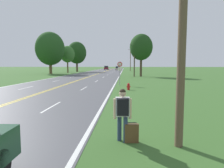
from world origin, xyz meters
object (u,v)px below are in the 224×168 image
object	(u,v)px
suitcase	(132,133)
tree_mid_treeline	(67,54)
traffic_sign	(120,67)
tree_far_back	(50,49)
fire_hydrant	(128,86)
tree_behind_sign	(77,53)
car_champagne_suv_approaching	(118,68)
car_maroon_van_mid_near	(106,68)
tree_right_cluster	(141,47)
hitchhiker_person	(123,110)

from	to	relation	value
suitcase	tree_mid_treeline	size ratio (longest dim) A/B	0.08
traffic_sign	tree_far_back	world-z (taller)	tree_far_back
fire_hydrant	tree_behind_sign	distance (m)	50.93
car_champagne_suv_approaching	tree_far_back	bearing A→B (deg)	-26.40
tree_mid_treeline	car_maroon_van_mid_near	distance (m)	36.31
suitcase	car_maroon_van_mid_near	bearing A→B (deg)	1.91
tree_behind_sign	tree_mid_treeline	bearing A→B (deg)	-93.15
car_maroon_van_mid_near	traffic_sign	bearing A→B (deg)	-174.65
traffic_sign	tree_right_cluster	world-z (taller)	tree_right_cluster
suitcase	tree_behind_sign	bearing A→B (deg)	11.21
tree_behind_sign	tree_right_cluster	bearing A→B (deg)	-52.56
tree_mid_treeline	car_champagne_suv_approaching	world-z (taller)	tree_mid_treeline
suitcase	car_maroon_van_mid_near	distance (m)	87.24
tree_mid_treeline	car_maroon_van_mid_near	size ratio (longest dim) A/B	1.75
fire_hydrant	tree_right_cluster	xyz separation A→B (m)	(2.83, 22.07, 5.60)
traffic_sign	tree_far_back	xyz separation A→B (m)	(-19.04, 27.83, 4.44)
tree_mid_treeline	suitcase	bearing A→B (deg)	-71.54
tree_far_back	car_champagne_suv_approaching	bearing A→B (deg)	64.56
tree_far_back	car_champagne_suv_approaching	size ratio (longest dim) A/B	2.43
tree_mid_treeline	tree_right_cluster	bearing A→B (deg)	-39.22
suitcase	hitchhiker_person	bearing A→B (deg)	79.91
tree_behind_sign	tree_right_cluster	size ratio (longest dim) A/B	1.17
tree_right_cluster	car_maroon_van_mid_near	distance (m)	53.21
tree_far_back	suitcase	bearing A→B (deg)	-66.22
tree_behind_sign	car_maroon_van_mid_near	size ratio (longest dim) A/B	2.24
traffic_sign	tree_behind_sign	distance (m)	46.38
fire_hydrant	traffic_sign	size ratio (longest dim) A/B	0.24
suitcase	tree_far_back	bearing A→B (deg)	19.62
hitchhiker_person	car_champagne_suv_approaching	xyz separation A→B (m)	(-3.37, 79.45, -0.13)
tree_mid_treeline	tree_behind_sign	bearing A→B (deg)	86.85
hitchhiker_person	car_champagne_suv_approaching	size ratio (longest dim) A/B	0.38
hitchhiker_person	tree_mid_treeline	xyz separation A→B (m)	(-16.94, 51.58, 4.39)
tree_behind_sign	suitcase	bearing A→B (deg)	-74.63
fire_hydrant	traffic_sign	world-z (taller)	traffic_sign
hitchhiker_person	traffic_sign	bearing A→B (deg)	-2.15
fire_hydrant	car_maroon_van_mid_near	size ratio (longest dim) A/B	0.15
fire_hydrant	hitchhiker_person	bearing A→B (deg)	-91.60
tree_far_back	car_champagne_suv_approaching	world-z (taller)	tree_far_back
fire_hydrant	tree_right_cluster	bearing A→B (deg)	82.70
suitcase	tree_mid_treeline	world-z (taller)	tree_mid_treeline
tree_right_cluster	car_maroon_van_mid_near	xyz separation A→B (m)	(-12.13, 51.57, -4.98)
tree_far_back	hitchhiker_person	bearing A→B (deg)	-66.51
fire_hydrant	car_champagne_suv_approaching	size ratio (longest dim) A/B	0.15
fire_hydrant	traffic_sign	xyz separation A→B (m)	(-0.98, 4.32, 1.77)
car_maroon_van_mid_near	tree_far_back	bearing A→B (deg)	164.02
suitcase	traffic_sign	size ratio (longest dim) A/B	0.23
suitcase	tree_right_cluster	xyz separation A→B (m)	(2.90, 35.18, 5.63)
hitchhiker_person	suitcase	bearing A→B (deg)	-100.09
suitcase	fire_hydrant	size ratio (longest dim) A/B	0.97
tree_right_cluster	car_champagne_suv_approaching	xyz separation A→B (m)	(-6.56, 44.30, -5.02)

